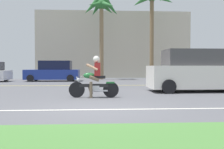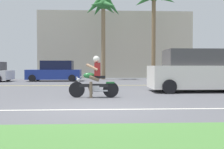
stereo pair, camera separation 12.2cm
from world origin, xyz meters
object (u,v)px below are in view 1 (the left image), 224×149
(parked_car_1, at_px, (53,72))
(palm_tree_1, at_px, (102,11))
(suv_nearby, at_px, (198,71))
(palm_tree_0, at_px, (152,3))
(motorcyclist, at_px, (94,80))

(parked_car_1, xyz_separation_m, palm_tree_1, (4.06, 2.67, 5.66))
(suv_nearby, distance_m, palm_tree_0, 13.32)
(palm_tree_0, bearing_deg, palm_tree_1, 179.33)
(motorcyclist, bearing_deg, palm_tree_0, 69.06)
(motorcyclist, distance_m, palm_tree_1, 15.08)
(motorcyclist, relative_size, parked_car_1, 0.44)
(suv_nearby, bearing_deg, motorcyclist, -157.36)
(palm_tree_1, bearing_deg, motorcyclist, -92.27)
(suv_nearby, xyz_separation_m, palm_tree_0, (0.27, 11.77, 6.24))
(motorcyclist, xyz_separation_m, palm_tree_0, (5.31, 13.87, 6.53))
(parked_car_1, height_order, palm_tree_1, palm_tree_1)
(motorcyclist, xyz_separation_m, parked_car_1, (-3.51, 11.25, 0.10))
(motorcyclist, height_order, palm_tree_1, palm_tree_1)
(palm_tree_0, xyz_separation_m, palm_tree_1, (-4.76, 0.06, -0.77))
(palm_tree_0, bearing_deg, motorcyclist, -110.94)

